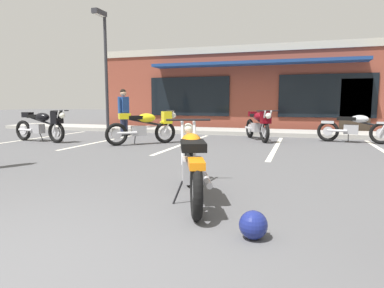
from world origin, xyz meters
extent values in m
plane|color=#515154|center=(0.00, 3.67, 0.00)|extent=(80.00, 80.00, 0.00)
cube|color=#A8A59E|center=(0.00, 11.34, 0.07)|extent=(22.00, 1.80, 0.14)
cube|color=brown|center=(0.00, 15.46, 1.78)|extent=(14.17, 5.46, 3.56)
cube|color=#B2AD9E|center=(0.00, 12.69, 3.41)|extent=(14.17, 0.06, 0.30)
cube|color=black|center=(-2.83, 12.68, 1.45)|extent=(3.63, 0.06, 1.70)
cube|color=black|center=(2.83, 12.68, 1.45)|extent=(3.63, 0.06, 1.70)
cube|color=#33281E|center=(3.90, 12.68, 1.05)|extent=(1.10, 0.06, 2.10)
cube|color=navy|center=(0.00, 12.27, 2.76)|extent=(8.50, 0.90, 0.12)
cube|color=silver|center=(-6.52, 7.74, 0.00)|extent=(0.12, 4.80, 0.01)
cube|color=silver|center=(-3.91, 7.74, 0.00)|extent=(0.12, 4.80, 0.01)
cube|color=silver|center=(-1.30, 7.74, 0.00)|extent=(0.12, 4.80, 0.01)
cube|color=silver|center=(1.30, 7.74, 0.00)|extent=(0.12, 4.80, 0.01)
cube|color=silver|center=(3.91, 7.74, 0.00)|extent=(0.12, 4.80, 0.01)
torus|color=black|center=(0.91, 1.67, 0.32)|extent=(0.33, 0.63, 0.64)
cylinder|color=#B7B7BC|center=(0.91, 1.67, 0.32)|extent=(0.16, 0.29, 0.29)
torus|color=black|center=(0.38, 3.01, 0.32)|extent=(0.33, 0.63, 0.64)
cylinder|color=#B7B7BC|center=(0.38, 3.01, 0.32)|extent=(0.16, 0.29, 0.29)
cylinder|color=silver|center=(0.26, 3.07, 0.64)|extent=(0.16, 0.32, 0.66)
cylinder|color=silver|center=(0.43, 3.14, 0.64)|extent=(0.16, 0.32, 0.66)
cylinder|color=black|center=(0.32, 3.18, 0.96)|extent=(0.63, 0.27, 0.03)
sphere|color=silver|center=(0.29, 3.25, 0.82)|extent=(0.22, 0.22, 0.17)
cube|color=orange|center=(0.37, 3.05, 0.62)|extent=(0.26, 0.39, 0.06)
cube|color=#9E9EA3|center=(0.68, 2.27, 0.40)|extent=(0.37, 0.46, 0.28)
cylinder|color=silver|center=(0.94, 1.97, 0.36)|extent=(0.27, 0.54, 0.07)
cylinder|color=black|center=(0.60, 2.45, 0.64)|extent=(0.40, 0.90, 0.26)
ellipsoid|color=orange|center=(0.59, 2.47, 0.72)|extent=(0.42, 0.54, 0.22)
cube|color=black|center=(0.73, 2.14, 0.72)|extent=(0.45, 0.59, 0.10)
cube|color=orange|center=(0.92, 1.65, 0.60)|extent=(0.28, 0.39, 0.08)
cylinder|color=black|center=(0.53, 2.14, 0.14)|extent=(0.13, 0.07, 0.29)
torus|color=black|center=(2.73, 9.55, 0.32)|extent=(0.65, 0.21, 0.64)
cylinder|color=#B7B7BC|center=(2.73, 9.55, 0.32)|extent=(0.29, 0.11, 0.29)
torus|color=black|center=(4.15, 9.31, 0.32)|extent=(0.65, 0.21, 0.64)
cylinder|color=#B7B7BC|center=(4.15, 9.31, 0.32)|extent=(0.29, 0.11, 0.29)
cube|color=silver|center=(4.19, 9.30, 0.62)|extent=(0.38, 0.20, 0.06)
cube|color=#9E9EA3|center=(3.36, 9.44, 0.40)|extent=(0.43, 0.30, 0.28)
cylinder|color=silver|center=(2.97, 9.36, 0.36)|extent=(0.55, 0.16, 0.07)
cylinder|color=black|center=(3.56, 9.41, 0.64)|extent=(0.94, 0.22, 0.26)
ellipsoid|color=silver|center=(3.58, 9.40, 0.72)|extent=(0.52, 0.34, 0.22)
cube|color=black|center=(3.22, 9.46, 0.72)|extent=(0.56, 0.36, 0.10)
cube|color=silver|center=(2.71, 9.55, 0.60)|extent=(0.38, 0.22, 0.08)
cylinder|color=black|center=(3.32, 9.63, 0.14)|extent=(0.05, 0.14, 0.29)
torus|color=black|center=(-2.97, 6.65, 0.32)|extent=(0.54, 0.50, 0.64)
cylinder|color=#B7B7BC|center=(-2.97, 6.65, 0.32)|extent=(0.25, 0.24, 0.29)
torus|color=black|center=(-1.90, 7.62, 0.32)|extent=(0.54, 0.50, 0.64)
cylinder|color=#B7B7BC|center=(-1.90, 7.62, 0.32)|extent=(0.25, 0.24, 0.29)
cylinder|color=silver|center=(-1.89, 7.76, 0.64)|extent=(0.27, 0.25, 0.66)
cylinder|color=silver|center=(-1.77, 7.62, 0.64)|extent=(0.27, 0.25, 0.66)
cylinder|color=black|center=(-1.77, 7.74, 0.96)|extent=(0.47, 0.51, 0.03)
sphere|color=silver|center=(-1.71, 7.80, 0.82)|extent=(0.24, 0.24, 0.17)
cube|color=yellow|center=(-1.87, 7.65, 0.62)|extent=(0.36, 0.35, 0.06)
cube|color=#9E9EA3|center=(-2.49, 7.09, 0.40)|extent=(0.46, 0.45, 0.28)
cylinder|color=silver|center=(-2.67, 6.73, 0.36)|extent=(0.45, 0.42, 0.07)
cylinder|color=black|center=(-2.35, 7.22, 0.64)|extent=(0.74, 0.68, 0.26)
ellipsoid|color=yellow|center=(-2.32, 7.25, 0.76)|extent=(0.59, 0.57, 0.26)
cube|color=yellow|center=(-1.86, 7.66, 0.76)|extent=(0.37, 0.37, 0.36)
cube|color=black|center=(-2.57, 7.02, 0.78)|extent=(0.46, 0.45, 0.10)
cube|color=yellow|center=(-2.79, 6.82, 0.82)|extent=(0.37, 0.36, 0.16)
cylinder|color=black|center=(-2.67, 7.17, 0.14)|extent=(0.11, 0.12, 0.29)
torus|color=black|center=(-6.43, 6.87, 0.32)|extent=(0.65, 0.19, 0.64)
cylinder|color=#B7B7BC|center=(-6.43, 6.87, 0.32)|extent=(0.29, 0.10, 0.29)
torus|color=black|center=(-5.01, 6.67, 0.32)|extent=(0.65, 0.19, 0.64)
cylinder|color=#B7B7BC|center=(-5.01, 6.67, 0.32)|extent=(0.29, 0.10, 0.29)
cylinder|color=silver|center=(-4.90, 6.74, 0.64)|extent=(0.33, 0.09, 0.66)
cylinder|color=silver|center=(-4.92, 6.57, 0.64)|extent=(0.33, 0.09, 0.66)
cylinder|color=black|center=(-4.83, 6.64, 0.96)|extent=(0.12, 0.66, 0.03)
sphere|color=silver|center=(-4.75, 6.63, 0.82)|extent=(0.19, 0.19, 0.17)
cube|color=black|center=(-4.97, 6.66, 0.62)|extent=(0.38, 0.19, 0.06)
cube|color=#9E9EA3|center=(-5.80, 6.78, 0.40)|extent=(0.43, 0.29, 0.28)
cylinder|color=silver|center=(-6.19, 6.69, 0.36)|extent=(0.55, 0.14, 0.07)
cylinder|color=black|center=(-5.60, 6.75, 0.64)|extent=(0.94, 0.19, 0.26)
ellipsoid|color=black|center=(-5.56, 6.75, 0.76)|extent=(0.56, 0.37, 0.26)
cube|color=black|center=(-4.96, 6.66, 0.76)|extent=(0.28, 0.31, 0.36)
cube|color=black|center=(-5.90, 6.79, 0.78)|extent=(0.43, 0.29, 0.10)
cube|color=black|center=(-6.20, 6.83, 0.82)|extent=(0.34, 0.24, 0.16)
cylinder|color=black|center=(-5.84, 6.97, 0.14)|extent=(0.04, 0.14, 0.29)
torus|color=black|center=(0.28, 9.90, 0.32)|extent=(0.37, 0.62, 0.64)
cylinder|color=#B7B7BC|center=(0.28, 9.90, 0.32)|extent=(0.18, 0.29, 0.29)
torus|color=black|center=(0.91, 8.60, 0.32)|extent=(0.37, 0.62, 0.64)
cylinder|color=#B7B7BC|center=(0.91, 8.60, 0.32)|extent=(0.18, 0.29, 0.29)
cylinder|color=silver|center=(1.03, 8.55, 0.64)|extent=(0.18, 0.31, 0.66)
cylinder|color=silver|center=(0.87, 8.48, 0.64)|extent=(0.18, 0.31, 0.66)
cylinder|color=black|center=(0.98, 8.44, 0.96)|extent=(0.61, 0.32, 0.03)
sphere|color=silver|center=(1.02, 8.37, 0.82)|extent=(0.23, 0.23, 0.17)
cube|color=maroon|center=(0.92, 8.57, 0.62)|extent=(0.28, 0.38, 0.06)
cube|color=#9E9EA3|center=(0.56, 9.32, 0.40)|extent=(0.39, 0.46, 0.28)
cylinder|color=silver|center=(0.27, 9.60, 0.36)|extent=(0.30, 0.53, 0.07)
cylinder|color=black|center=(0.64, 9.14, 0.64)|extent=(0.47, 0.87, 0.26)
ellipsoid|color=maroon|center=(0.66, 9.11, 0.76)|extent=(0.50, 0.60, 0.26)
cube|color=maroon|center=(0.93, 8.56, 0.76)|extent=(0.36, 0.34, 0.36)
cube|color=black|center=(0.51, 9.41, 0.78)|extent=(0.39, 0.46, 0.10)
cube|color=maroon|center=(0.38, 9.68, 0.82)|extent=(0.32, 0.38, 0.16)
cylinder|color=black|center=(0.69, 9.47, 0.14)|extent=(0.13, 0.08, 0.29)
cube|color=black|center=(-4.11, 9.31, 0.04)|extent=(0.25, 0.13, 0.08)
cube|color=black|center=(-4.14, 9.12, 0.04)|extent=(0.25, 0.13, 0.08)
cylinder|color=#232842|center=(-4.15, 9.32, 0.46)|extent=(0.17, 0.17, 0.80)
cylinder|color=#232842|center=(-4.18, 9.12, 0.46)|extent=(0.17, 0.17, 0.80)
cube|color=#23478C|center=(-4.17, 9.22, 1.12)|extent=(0.26, 0.40, 0.56)
cylinder|color=#23478C|center=(-4.14, 9.47, 1.08)|extent=(0.11, 0.11, 0.58)
cylinder|color=#23478C|center=(-4.20, 8.97, 1.08)|extent=(0.11, 0.11, 0.58)
sphere|color=tan|center=(-4.17, 9.22, 1.52)|extent=(0.24, 0.24, 0.22)
sphere|color=black|center=(-4.18, 9.22, 1.57)|extent=(0.23, 0.23, 0.21)
sphere|color=navy|center=(1.54, 1.36, 0.13)|extent=(0.26, 0.26, 0.26)
cube|color=black|center=(1.54, 1.46, 0.12)|extent=(0.18, 0.03, 0.09)
cylinder|color=#2D2D33|center=(-5.48, 10.24, 2.31)|extent=(0.12, 0.12, 4.61)
cube|color=#2D2D33|center=(-5.48, 9.89, 4.56)|extent=(0.24, 0.70, 0.18)
cube|color=silver|center=(-5.48, 9.89, 4.47)|extent=(0.18, 0.56, 0.02)
camera|label=1|loc=(1.91, -1.57, 1.23)|focal=31.45mm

